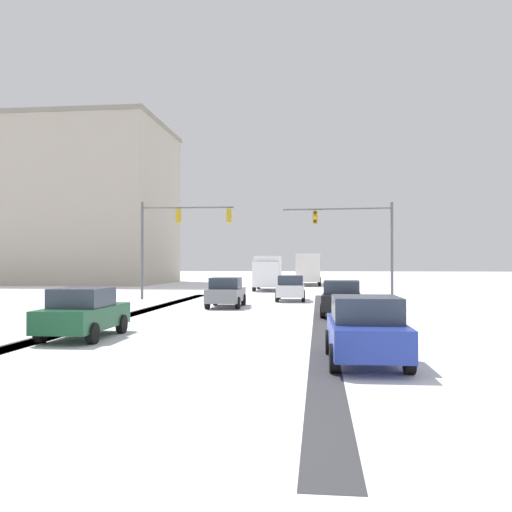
% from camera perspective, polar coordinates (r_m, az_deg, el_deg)
% --- Properties ---
extents(ground_plane, '(300.00, 300.00, 0.00)m').
position_cam_1_polar(ground_plane, '(8.56, -18.14, -17.13)').
color(ground_plane, white).
extents(wheel_track_left_lane, '(0.80, 35.62, 0.01)m').
position_cam_1_polar(wheel_track_left_lane, '(25.33, -13.78, -6.17)').
color(wheel_track_left_lane, '#38383D').
rests_on(wheel_track_left_lane, ground).
extents(wheel_track_right_lane, '(0.92, 35.62, 0.01)m').
position_cam_1_polar(wheel_track_right_lane, '(25.35, -13.95, -6.17)').
color(wheel_track_right_lane, '#38383D').
rests_on(wheel_track_right_lane, ground).
extents(wheel_track_center, '(0.74, 35.62, 0.01)m').
position_cam_1_polar(wheel_track_center, '(23.78, 6.79, -6.55)').
color(wheel_track_center, '#38383D').
rests_on(wheel_track_center, ground).
extents(sidewalk_kerb_right, '(4.00, 35.62, 0.12)m').
position_cam_1_polar(sidewalk_kerb_right, '(23.04, 22.41, -6.55)').
color(sidewalk_kerb_right, white).
rests_on(sidewalk_kerb_right, ground).
extents(traffic_signal_near_left, '(6.23, 0.58, 6.50)m').
position_cam_1_polar(traffic_signal_near_left, '(37.27, -8.43, 2.73)').
color(traffic_signal_near_left, '#56565B').
rests_on(traffic_signal_near_left, ground).
extents(traffic_signal_near_right, '(7.40, 0.52, 6.50)m').
position_cam_1_polar(traffic_signal_near_right, '(38.11, 10.64, 2.44)').
color(traffic_signal_near_right, '#56565B').
rests_on(traffic_signal_near_right, ground).
extents(car_white_lead, '(1.92, 4.14, 1.62)m').
position_cam_1_polar(car_white_lead, '(35.44, 3.59, -3.31)').
color(car_white_lead, silver).
rests_on(car_white_lead, ground).
extents(car_grey_second, '(1.89, 4.13, 1.62)m').
position_cam_1_polar(car_grey_second, '(30.35, -3.11, -3.74)').
color(car_grey_second, slate).
rests_on(car_grey_second, ground).
extents(car_black_third, '(1.99, 4.18, 1.62)m').
position_cam_1_polar(car_black_third, '(25.70, 8.80, -4.29)').
color(car_black_third, black).
rests_on(car_black_third, ground).
extents(car_dark_green_fourth, '(1.87, 4.12, 1.62)m').
position_cam_1_polar(car_dark_green_fourth, '(18.75, -17.32, -5.60)').
color(car_dark_green_fourth, '#194C2D').
rests_on(car_dark_green_fourth, ground).
extents(car_blue_fifth, '(1.90, 4.13, 1.62)m').
position_cam_1_polar(car_blue_fifth, '(13.74, 11.21, -7.42)').
color(car_blue_fifth, '#233899').
rests_on(car_blue_fifth, ground).
extents(bus_oncoming, '(2.75, 11.02, 3.38)m').
position_cam_1_polar(bus_oncoming, '(61.63, 5.41, -1.11)').
color(bus_oncoming, silver).
rests_on(bus_oncoming, ground).
extents(box_truck_delivery, '(2.46, 7.46, 3.02)m').
position_cam_1_polar(box_truck_delivery, '(49.31, 1.21, -1.63)').
color(box_truck_delivery, silver).
rests_on(box_truck_delivery, ground).
extents(office_building_far_left_block, '(28.91, 16.72, 18.73)m').
position_cam_1_polar(office_building_far_left_block, '(71.27, -20.71, 4.93)').
color(office_building_far_left_block, '#A89E8E').
rests_on(office_building_far_left_block, ground).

